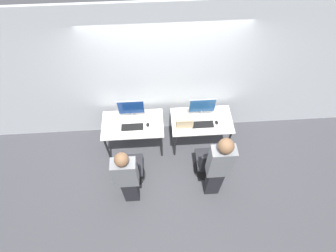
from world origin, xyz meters
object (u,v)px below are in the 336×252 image
person_left (127,178)px  handbag (185,122)px  mouse_left (148,125)px  mouse_right (217,123)px  keyboard_left (132,127)px  keyboard_right (203,124)px  office_chair_right (208,163)px  office_chair_left (131,170)px  person_right (218,167)px  monitor_left (131,108)px  monitor_right (202,107)px

person_left → handbag: person_left is taller
mouse_left → mouse_right: same height
keyboard_left → mouse_right: bearing=-0.0°
keyboard_right → office_chair_right: bearing=-83.6°
office_chair_right → handbag: size_ratio=2.93×
person_left → handbag: size_ratio=5.19×
office_chair_left → person_right: person_right is taller
handbag → keyboard_right: bearing=-1.1°
keyboard_right → handbag: (-0.34, 0.01, 0.11)m
keyboard_left → person_right: 1.69m
keyboard_left → person_right: (1.36, -0.98, 0.18)m
keyboard_left → person_right: size_ratio=0.23×
keyboard_right → mouse_right: bearing=5.3°
person_left → person_right: size_ratio=0.91×
keyboard_right → mouse_right: 0.26m
monitor_left → handbag: (0.94, -0.27, -0.12)m
mouse_left → handbag: handbag is taller
person_left → mouse_right: person_left is taller
office_chair_right → mouse_left: bearing=148.9°
handbag → monitor_left: bearing=164.0°
keyboard_left → keyboard_right: size_ratio=1.00×
person_left → mouse_left: bearing=72.2°
office_chair_left → person_left: size_ratio=0.57×
mouse_left → office_chair_left: size_ratio=0.10×
monitor_right → keyboard_left: bearing=-170.6°
keyboard_left → mouse_right: size_ratio=4.40×
keyboard_left → keyboard_right: bearing=-1.1°
monitor_right → person_right: person_right is taller
monitor_right → mouse_right: bearing=-39.2°
mouse_left → office_chair_right: (1.06, -0.64, -0.40)m
office_chair_right → person_right: person_right is taller
office_chair_left → person_left: bearing=-88.7°
monitor_right → person_left: bearing=-137.3°
office_chair_left → office_chair_right: bearing=1.7°
mouse_right → office_chair_right: 0.75m
keyboard_right → handbag: 0.35m
monitor_right → mouse_right: size_ratio=5.35×
person_right → mouse_right: bearing=80.4°
office_chair_left → office_chair_right: size_ratio=1.00×
mouse_right → person_right: size_ratio=0.05×
keyboard_right → monitor_left: bearing=167.8°
person_right → handbag: (-0.43, 0.96, -0.08)m
mouse_left → handbag: (0.66, -0.05, 0.10)m
mouse_left → keyboard_right: size_ratio=0.23×
mouse_right → handbag: handbag is taller
mouse_left → keyboard_right: (0.99, -0.05, -0.01)m
person_left → person_right: person_right is taller
monitor_left → office_chair_left: monitor_left is taller
person_left → mouse_right: bearing=32.6°
office_chair_right → handbag: handbag is taller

